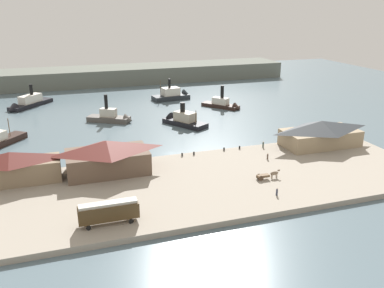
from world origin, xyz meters
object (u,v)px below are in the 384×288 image
pedestrian_near_west_shed (263,145)px  mooring_post_east (194,153)px  ferry_shed_customs_shed (11,167)px  horse_cart (268,175)px  pedestrian_by_tram (268,156)px  ferry_departing_north (175,95)px  ferry_moored_west (224,104)px  ferry_shed_east_terminal (321,133)px  pedestrian_standing_center (277,192)px  ferry_mid_harbor (181,120)px  mooring_post_center_east (182,154)px  street_tram (109,211)px  mooring_post_center_west (224,149)px  ferry_approaching_east (27,103)px  mooring_post_west (240,147)px  ferry_shed_west_terminal (107,156)px

pedestrian_near_west_shed → mooring_post_east: 19.91m
ferry_shed_customs_shed → horse_cart: ferry_shed_customs_shed is taller
ferry_shed_customs_shed → pedestrian_by_tram: 60.45m
pedestrian_near_west_shed → ferry_departing_north: (-5.08, 70.03, -0.23)m
ferry_moored_west → mooring_post_east: bearing=-120.8°
ferry_shed_east_terminal → pedestrian_standing_center: 36.22m
horse_cart → ferry_mid_harbor: size_ratio=0.33×
ferry_shed_customs_shed → ferry_shed_east_terminal: ferry_shed_customs_shed is taller
mooring_post_east → pedestrian_by_tram: bearing=-28.1°
mooring_post_center_east → ferry_shed_east_terminal: bearing=-6.0°
street_tram → ferry_moored_west: (54.62, 77.19, -2.24)m
street_tram → mooring_post_center_west: size_ratio=11.88×
ferry_approaching_east → pedestrian_standing_center: bearing=-62.7°
mooring_post_center_east → ferry_moored_west: ferry_moored_west is taller
horse_cart → mooring_post_east: size_ratio=6.31×
mooring_post_center_east → mooring_post_center_west: bearing=2.4°
ferry_approaching_east → ferry_mid_harbor: 65.13m
pedestrian_standing_center → mooring_post_center_east: size_ratio=1.79×
ferry_mid_harbor → street_tram: bearing=-117.7°
horse_cart → mooring_post_west: bearing=83.2°
street_tram → pedestrian_standing_center: size_ratio=6.66×
horse_cart → ferry_departing_north: bearing=87.5°
ferry_mid_harbor → mooring_post_center_west: bearing=-85.4°
ferry_shed_east_terminal → ferry_moored_west: (-6.62, 52.56, -3.38)m
pedestrian_near_west_shed → ferry_departing_north: size_ratio=0.10×
ferry_shed_west_terminal → ferry_shed_east_terminal: size_ratio=0.89×
ferry_shed_east_terminal → horse_cart: 29.48m
ferry_shed_customs_shed → pedestrian_standing_center: bearing=-24.8°
pedestrian_standing_center → ferry_mid_harbor: bearing=92.3°
street_tram → ferry_mid_harbor: ferry_mid_harbor is taller
mooring_post_center_west → ferry_shed_customs_shed: bearing=-175.1°
ferry_departing_north → ferry_mid_harbor: ferry_departing_north is taller
ferry_departing_north → ferry_mid_harbor: (-8.62, -37.35, -0.19)m
street_tram → pedestrian_by_tram: 46.79m
ferry_approaching_east → ferry_mid_harbor: ferry_approaching_east is taller
ferry_departing_north → pedestrian_near_west_shed: bearing=-85.8°
horse_cart → ferry_departing_north: (3.96, 89.42, -0.38)m
ferry_moored_west → ferry_departing_north: 25.28m
mooring_post_center_west → ferry_departing_north: ferry_departing_north is taller
ferry_shed_east_terminal → mooring_post_center_west: (-26.79, 4.56, -3.14)m
ferry_departing_north → ferry_mid_harbor: 38.33m
pedestrian_near_west_shed → mooring_post_center_east: 23.09m
street_tram → pedestrian_standing_center: bearing=1.0°
ferry_approaching_east → ferry_mid_harbor: (50.17, -41.53, -0.03)m
pedestrian_near_west_shed → mooring_post_east: size_ratio=1.91×
street_tram → mooring_post_west: street_tram is taller
ferry_shed_west_terminal → ferry_mid_harbor: size_ratio=1.09×
pedestrian_near_west_shed → street_tram: bearing=-148.3°
horse_cart → mooring_post_east: 22.65m
pedestrian_near_west_shed → mooring_post_east: bearing=178.6°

